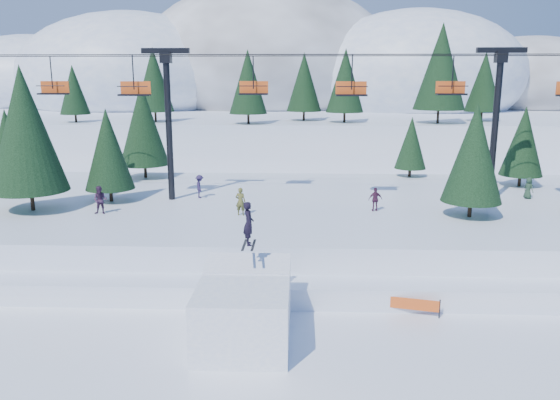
{
  "coord_description": "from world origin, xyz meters",
  "views": [
    {
      "loc": [
        0.03,
        -19.13,
        10.84
      ],
      "look_at": [
        -0.93,
        6.0,
        5.2
      ],
      "focal_mm": 35.0,
      "sensor_mm": 36.0,
      "label": 1
    }
  ],
  "objects_px": {
    "jump_kicker": "(244,310)",
    "banner_near": "(409,304)",
    "chairlift": "(322,101)",
    "banner_far": "(476,292)"
  },
  "relations": [
    {
      "from": "jump_kicker",
      "to": "chairlift",
      "type": "height_order",
      "value": "chairlift"
    },
    {
      "from": "jump_kicker",
      "to": "chairlift",
      "type": "relative_size",
      "value": 0.12
    },
    {
      "from": "chairlift",
      "to": "banner_far",
      "type": "xyz_separation_m",
      "value": [
        7.28,
        -11.69,
        -8.78
      ]
    },
    {
      "from": "chairlift",
      "to": "banner_near",
      "type": "relative_size",
      "value": 16.51
    },
    {
      "from": "banner_near",
      "to": "banner_far",
      "type": "distance_m",
      "value": 3.88
    },
    {
      "from": "jump_kicker",
      "to": "banner_near",
      "type": "bearing_deg",
      "value": 21.32
    },
    {
      "from": "jump_kicker",
      "to": "banner_far",
      "type": "relative_size",
      "value": 2.03
    },
    {
      "from": "banner_far",
      "to": "jump_kicker",
      "type": "bearing_deg",
      "value": -158.05
    },
    {
      "from": "chairlift",
      "to": "banner_far",
      "type": "relative_size",
      "value": 16.44
    },
    {
      "from": "chairlift",
      "to": "banner_far",
      "type": "bearing_deg",
      "value": -58.07
    }
  ]
}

